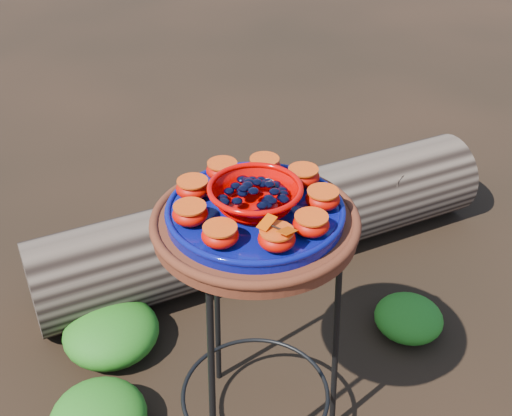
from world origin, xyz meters
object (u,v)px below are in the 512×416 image
plant_stand (255,341)px  terracotta_saucer (255,224)px  red_bowl (255,197)px  driftwood_log (268,224)px  cobalt_plate (255,213)px

plant_stand → terracotta_saucer: (0.00, 0.00, 0.37)m
terracotta_saucer → red_bowl: red_bowl is taller
plant_stand → driftwood_log: (0.44, 0.64, -0.19)m
plant_stand → terracotta_saucer: bearing=0.0°
terracotta_saucer → cobalt_plate: bearing=0.0°
cobalt_plate → driftwood_log: bearing=55.4°
red_bowl → cobalt_plate: bearing=0.0°
terracotta_saucer → driftwood_log: 0.96m
cobalt_plate → driftwood_log: (0.44, 0.64, -0.59)m
red_bowl → driftwood_log: 1.00m
cobalt_plate → red_bowl: size_ratio=2.00×
terracotta_saucer → plant_stand: bearing=0.0°
plant_stand → red_bowl: size_ratio=3.55×
terracotta_saucer → driftwood_log: bearing=55.4°
driftwood_log → plant_stand: bearing=-124.6°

